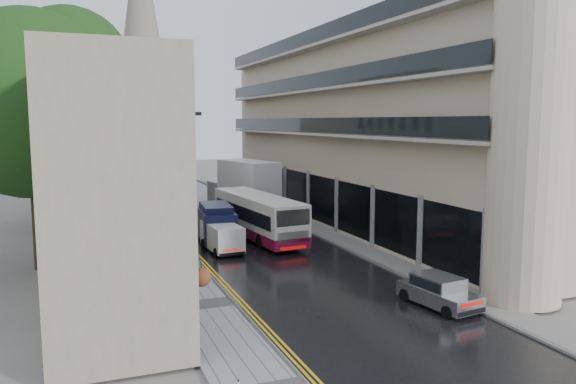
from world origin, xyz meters
TOP-DOWN VIEW (x-y plane):
  - road at (0.00, 27.50)m, footprint 9.00×85.00m
  - left_sidewalk at (-5.85, 27.50)m, footprint 2.70×85.00m
  - right_sidewalk at (5.40, 27.50)m, footprint 1.80×85.00m
  - old_shop_row at (-9.45, 30.00)m, footprint 4.50×56.00m
  - modern_block at (10.30, 26.00)m, footprint 8.00×40.00m
  - church_spire at (0.50, 82.00)m, footprint 6.40×6.40m
  - tree_near at (-12.50, 20.00)m, footprint 10.56×10.56m
  - tree_far at (-12.20, 33.00)m, footprint 9.24×9.24m
  - cream_bus at (-0.19, 20.27)m, footprint 3.30×10.69m
  - white_lorry at (1.70, 30.45)m, footprint 4.25×8.99m
  - silver_hatchback at (2.88, 5.99)m, footprint 2.05×3.79m
  - white_van at (-3.23, 18.99)m, footprint 1.85×3.91m
  - navy_van at (-3.34, 21.50)m, footprint 2.48×5.22m
  - pedestrian at (-5.56, 22.27)m, footprint 0.75×0.50m
  - lamp_post_near at (-5.47, 16.01)m, footprint 0.91×0.56m
  - lamp_post_far at (-5.21, 36.65)m, footprint 0.80×0.25m

SIDE VIEW (x-z plane):
  - road at x=0.00m, z-range 0.00..0.02m
  - left_sidewalk at x=-5.85m, z-range 0.00..0.12m
  - right_sidewalk at x=5.40m, z-range 0.00..0.12m
  - silver_hatchback at x=2.88m, z-range 0.02..1.37m
  - white_van at x=-3.23m, z-range 0.02..1.75m
  - pedestrian at x=-5.56m, z-range 0.12..2.13m
  - navy_van at x=-3.34m, z-range 0.02..2.60m
  - cream_bus at x=-0.19m, z-range 0.02..2.89m
  - white_lorry at x=1.70m, z-range 0.02..4.56m
  - lamp_post_far at x=-5.21m, z-range 0.12..7.14m
  - lamp_post_near at x=-5.47m, z-range 0.12..8.16m
  - old_shop_row at x=-9.45m, z-range 0.00..12.00m
  - tree_far at x=-12.20m, z-range 0.00..12.46m
  - tree_near at x=-12.50m, z-range 0.00..13.89m
  - modern_block at x=10.30m, z-range 0.00..14.00m
  - church_spire at x=0.50m, z-range 0.00..40.00m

